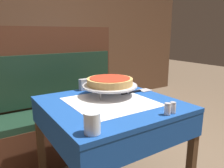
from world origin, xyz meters
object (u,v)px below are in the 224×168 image
at_px(dining_table_front, 111,116).
at_px(condiment_caddy, 56,63).
at_px(booth_bench, 57,119).
at_px(napkin_holder, 85,84).
at_px(dining_table_rear, 58,74).
at_px(pizza_server, 137,91).
at_px(water_glass_near, 92,123).
at_px(salt_shaker, 167,109).
at_px(deep_dish_pizza, 110,81).
at_px(pizza_pan_stand, 110,86).
at_px(pepper_shaker, 173,108).

xyz_separation_m(dining_table_front, condiment_caddy, (0.23, 1.82, 0.15)).
relative_size(booth_bench, napkin_holder, 14.00).
height_order(dining_table_front, booth_bench, booth_bench).
height_order(dining_table_rear, booth_bench, booth_bench).
distance_m(pizza_server, condiment_caddy, 1.72).
distance_m(water_glass_near, salt_shaker, 0.48).
bearing_deg(salt_shaker, water_glass_near, 177.45).
bearing_deg(water_glass_near, dining_table_front, 47.40).
bearing_deg(dining_table_front, napkin_holder, 90.03).
bearing_deg(deep_dish_pizza, pizza_server, -8.71).
xyz_separation_m(salt_shaker, napkin_holder, (-0.15, 0.77, 0.01)).
height_order(dining_table_rear, water_glass_near, water_glass_near).
bearing_deg(dining_table_rear, condiment_caddy, 87.88).
bearing_deg(napkin_holder, booth_bench, 106.19).
height_order(napkin_holder, condiment_caddy, condiment_caddy).
relative_size(deep_dish_pizza, napkin_holder, 3.42).
xyz_separation_m(dining_table_rear, water_glass_near, (-0.56, -2.11, 0.15)).
distance_m(dining_table_front, condiment_caddy, 1.84).
bearing_deg(deep_dish_pizza, booth_bench, 106.63).
relative_size(deep_dish_pizza, water_glass_near, 3.32).
distance_m(pizza_pan_stand, pizza_server, 0.25).
bearing_deg(dining_table_front, pepper_shaker, -63.61).
relative_size(dining_table_front, pizza_pan_stand, 2.11).
xyz_separation_m(dining_table_front, salt_shaker, (0.14, -0.38, 0.14)).
relative_size(booth_bench, pepper_shaker, 21.11).
bearing_deg(booth_bench, pizza_pan_stand, -73.37).
xyz_separation_m(dining_table_rear, pizza_server, (0.08, -1.65, 0.11)).
bearing_deg(deep_dish_pizza, napkin_holder, 107.37).
xyz_separation_m(water_glass_near, pepper_shaker, (0.52, -0.02, -0.02)).
xyz_separation_m(pizza_server, salt_shaker, (-0.17, -0.48, 0.03)).
relative_size(dining_table_rear, pepper_shaker, 11.76).
bearing_deg(condiment_caddy, pizza_server, -87.31).
xyz_separation_m(dining_table_rear, pepper_shaker, (-0.04, -2.13, 0.13)).
relative_size(pepper_shaker, napkin_holder, 0.66).
distance_m(dining_table_front, napkin_holder, 0.42).
bearing_deg(salt_shaker, booth_bench, 102.66).
bearing_deg(pizza_server, dining_table_front, -162.70).
distance_m(pizza_pan_stand, salt_shaker, 0.52).
distance_m(water_glass_near, condiment_caddy, 2.25).
distance_m(napkin_holder, condiment_caddy, 1.45).
relative_size(salt_shaker, condiment_caddy, 0.37).
height_order(deep_dish_pizza, salt_shaker, deep_dish_pizza).
distance_m(dining_table_front, pizza_server, 0.35).
relative_size(dining_table_rear, deep_dish_pizza, 2.28).
bearing_deg(pizza_server, water_glass_near, -144.57).
bearing_deg(deep_dish_pizza, pepper_shaker, -77.85).
distance_m(dining_table_rear, pizza_server, 1.65).
height_order(deep_dish_pizza, napkin_holder, deep_dish_pizza).
xyz_separation_m(deep_dish_pizza, pepper_shaker, (0.11, -0.52, -0.08)).
distance_m(salt_shaker, pepper_shaker, 0.05).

